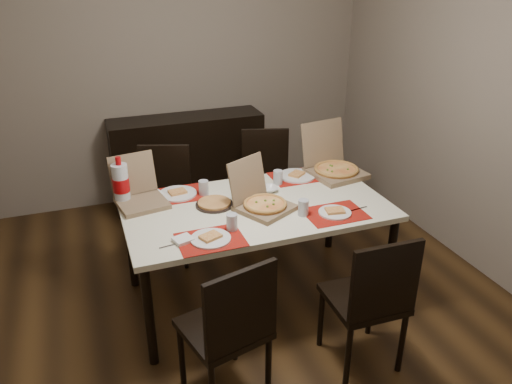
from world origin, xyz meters
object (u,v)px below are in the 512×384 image
chair_near_left (230,327)px  soda_bottle (121,184)px  chair_far_left (165,198)px  dining_table (256,214)px  chair_near_right (371,298)px  dip_bowl (268,189)px  pizza_box_center (262,202)px  chair_far_right (266,178)px  sideboard (188,160)px

chair_near_left → soda_bottle: (-0.39, 1.23, 0.38)m
chair_near_left → chair_far_left: size_ratio=1.00×
dining_table → chair_near_right: 1.00m
chair_near_right → dip_bowl: (-0.21, 1.09, 0.26)m
chair_near_right → chair_far_left: 1.95m
chair_near_right → pizza_box_center: pizza_box_center is taller
chair_near_left → chair_far_left: (-0.03, 1.71, 0.00)m
chair_near_right → chair_far_right: (0.06, 1.85, 0.00)m
dining_table → dip_bowl: size_ratio=13.24×
sideboard → dip_bowl: 1.64m
sideboard → chair_far_right: (0.53, -0.83, 0.06)m
dining_table → chair_near_left: size_ratio=1.94×
sideboard → chair_near_right: size_ratio=1.61×
chair_near_right → soda_bottle: soda_bottle is taller
sideboard → dining_table: (0.09, -1.77, 0.23)m
dining_table → pizza_box_center: bearing=-75.3°
dip_bowl → chair_near_right: bearing=-78.9°
dining_table → chair_far_left: size_ratio=1.94×
dining_table → chair_far_right: 1.05m
chair_far_left → chair_far_right: bearing=6.7°
chair_near_left → dip_bowl: size_ratio=6.84×
pizza_box_center → dip_bowl: (0.15, 0.25, -0.04)m
sideboard → chair_near_right: 2.72m
sideboard → pizza_box_center: size_ratio=3.17×
chair_far_right → dining_table: bearing=-115.0°
dining_table → chair_near_left: (-0.47, -0.87, -0.17)m
dining_table → sideboard: bearing=92.8°
sideboard → pizza_box_center: bearing=-86.8°
dip_bowl → chair_near_left: bearing=-120.8°
chair_near_left → chair_far_left: bearing=91.0°
chair_near_left → chair_far_right: 2.03m
chair_near_left → chair_near_right: (0.85, -0.04, 0.00)m
dining_table → chair_near_left: chair_near_left is taller
pizza_box_center → chair_far_left: bearing=119.8°
sideboard → soda_bottle: size_ratio=4.42×
dining_table → pizza_box_center: (0.02, -0.06, 0.12)m
dip_bowl → chair_far_right: bearing=70.0°
pizza_box_center → dip_bowl: 0.29m
dip_bowl → pizza_box_center: bearing=-120.7°
chair_far_right → chair_near_left: bearing=-116.5°
dining_table → soda_bottle: soda_bottle is taller
soda_bottle → chair_far_right: bearing=24.3°
chair_near_left → dip_bowl: (0.63, 1.06, 0.26)m
pizza_box_center → dip_bowl: pizza_box_center is taller
dining_table → dip_bowl: bearing=48.2°
sideboard → chair_far_right: bearing=-57.5°
chair_near_left → chair_near_right: 0.85m
chair_far_right → soda_bottle: 1.47m
chair_near_left → pizza_box_center: size_ratio=1.96×
chair_near_right → chair_far_left: size_ratio=1.00×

